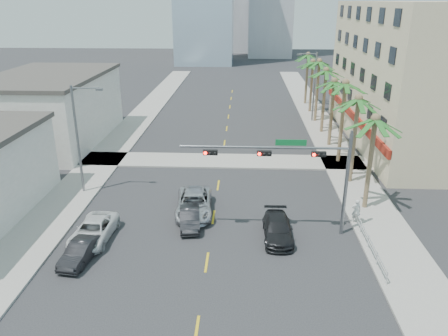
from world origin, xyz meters
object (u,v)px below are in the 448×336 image
at_px(traffic_signal_mast, 299,165).
at_px(car_lane_center, 194,204).
at_px(car_parked_mid, 81,251).
at_px(car_parked_far, 94,231).
at_px(car_lane_left, 190,218).
at_px(pedestrian, 356,211).
at_px(car_lane_right, 278,229).

bearing_deg(traffic_signal_mast, car_lane_center, 159.85).
height_order(traffic_signal_mast, car_parked_mid, traffic_signal_mast).
distance_m(traffic_signal_mast, car_lane_center, 8.86).
xyz_separation_m(car_parked_mid, car_parked_far, (0.00, 2.49, 0.06)).
xyz_separation_m(car_lane_left, pedestrian, (11.90, 0.90, 0.38)).
relative_size(car_parked_mid, pedestrian, 2.19).
distance_m(traffic_signal_mast, car_parked_far, 14.36).
height_order(car_parked_far, car_lane_left, car_parked_far).
bearing_deg(car_lane_right, traffic_signal_mast, 29.99).
relative_size(car_lane_left, pedestrian, 2.22).
bearing_deg(pedestrian, car_parked_mid, 20.89).
height_order(car_parked_mid, car_lane_right, car_lane_right).
height_order(car_lane_left, car_lane_right, car_lane_right).
bearing_deg(car_parked_far, car_lane_left, 21.97).
bearing_deg(car_lane_center, car_lane_left, -96.82).
relative_size(traffic_signal_mast, car_parked_mid, 2.90).
xyz_separation_m(car_lane_left, car_lane_center, (0.10, 2.03, 0.15)).
distance_m(car_lane_center, pedestrian, 11.86).
xyz_separation_m(car_parked_mid, pedestrian, (18.10, 5.63, 0.39)).
distance_m(car_parked_far, car_lane_right, 12.38).
height_order(car_lane_center, pedestrian, pedestrian).
height_order(traffic_signal_mast, car_lane_right, traffic_signal_mast).
relative_size(car_parked_mid, car_lane_left, 0.98).
relative_size(car_parked_far, car_lane_right, 1.06).
xyz_separation_m(car_parked_mid, car_lane_left, (6.20, 4.74, 0.01)).
relative_size(car_parked_far, pedestrian, 2.85).
bearing_deg(pedestrian, car_parked_far, 13.45).
distance_m(car_parked_mid, car_parked_far, 2.49).
bearing_deg(car_lane_center, pedestrian, -9.59).
bearing_deg(car_lane_left, car_lane_center, 79.30).
distance_m(car_lane_center, car_lane_right, 6.94).
relative_size(car_lane_center, pedestrian, 3.23).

